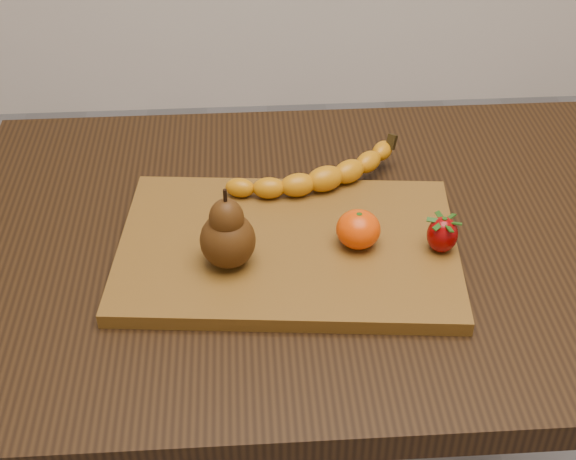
{
  "coord_description": "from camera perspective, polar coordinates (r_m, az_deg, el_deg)",
  "views": [
    {
      "loc": [
        -0.09,
        -0.87,
        1.45
      ],
      "look_at": [
        -0.04,
        -0.04,
        0.8
      ],
      "focal_mm": 50.0,
      "sensor_mm": 36.0,
      "label": 1
    }
  ],
  "objects": [
    {
      "name": "mandarin",
      "position": [
        1.05,
        5.02,
        0.06
      ],
      "size": [
        0.07,
        0.07,
        0.05
      ],
      "primitive_type": "ellipsoid",
      "rotation": [
        0.0,
        0.0,
        -0.19
      ],
      "color": "#E03F02",
      "rests_on": "cutting_board"
    },
    {
      "name": "pear",
      "position": [
        1.0,
        -4.36,
        0.17
      ],
      "size": [
        0.09,
        0.09,
        0.11
      ],
      "primitive_type": null,
      "rotation": [
        0.0,
        0.0,
        0.25
      ],
      "color": "#42240A",
      "rests_on": "cutting_board"
    },
    {
      "name": "table",
      "position": [
        1.18,
        1.69,
        -4.06
      ],
      "size": [
        1.0,
        0.7,
        0.76
      ],
      "color": "black",
      "rests_on": "ground"
    },
    {
      "name": "strawberry",
      "position": [
        1.06,
        10.93,
        -0.24
      ],
      "size": [
        0.05,
        0.05,
        0.05
      ],
      "primitive_type": null,
      "rotation": [
        0.0,
        0.0,
        -0.31
      ],
      "color": "#830304",
      "rests_on": "cutting_board"
    },
    {
      "name": "cutting_board",
      "position": [
        1.07,
        -0.0,
        -1.27
      ],
      "size": [
        0.48,
        0.34,
        0.02
      ],
      "primitive_type": "cube",
      "rotation": [
        0.0,
        0.0,
        -0.1
      ],
      "color": "brown",
      "rests_on": "table"
    },
    {
      "name": "banana",
      "position": [
        1.16,
        2.64,
        3.66
      ],
      "size": [
        0.24,
        0.14,
        0.04
      ],
      "primitive_type": null,
      "rotation": [
        0.0,
        0.0,
        0.37
      ],
      "color": "#C67B09",
      "rests_on": "cutting_board"
    }
  ]
}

